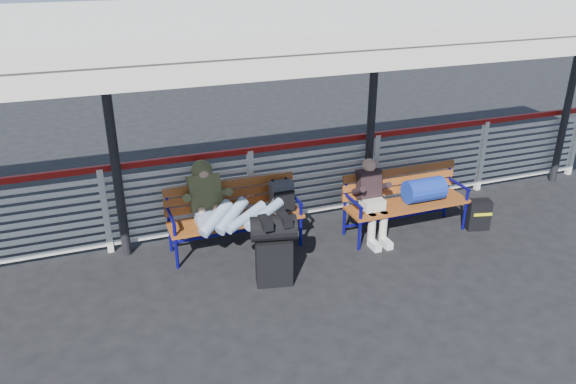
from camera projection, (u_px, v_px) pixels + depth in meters
name	position (u px, v px, depth m)	size (l,w,h in m)	color
ground	(299.00, 297.00, 6.63)	(60.00, 60.00, 0.00)	black
fence	(251.00, 186.00, 7.99)	(12.08, 0.08, 1.24)	silver
canopy	(272.00, 21.00, 6.15)	(12.60, 3.60, 3.16)	silver
luggage_stack	(274.00, 247.00, 6.72)	(0.60, 0.41, 0.90)	black
bench_left	(246.00, 206.00, 7.56)	(1.80, 0.56, 0.92)	brown
bench_right	(414.00, 193.00, 7.95)	(1.80, 0.56, 0.92)	brown
traveler_man	(230.00, 210.00, 7.10)	(0.94, 1.63, 0.77)	#9BB7D1
companion_person	(372.00, 200.00, 7.73)	(0.32, 0.66, 1.15)	beige
suitcase_side	(478.00, 215.00, 8.13)	(0.36, 0.27, 0.45)	black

